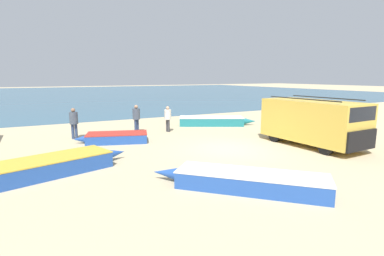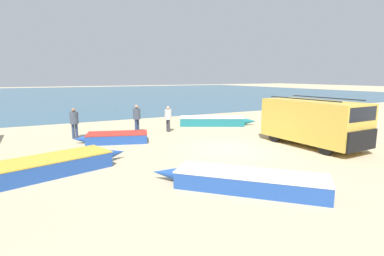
% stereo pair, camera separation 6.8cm
% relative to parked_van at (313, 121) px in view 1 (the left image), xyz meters
% --- Properties ---
extents(ground_plane, '(200.00, 200.00, 0.00)m').
position_rel_parked_van_xyz_m(ground_plane, '(-4.01, 1.26, -1.23)').
color(ground_plane, tan).
extents(sea_water, '(120.00, 80.00, 0.01)m').
position_rel_parked_van_xyz_m(sea_water, '(-4.01, 53.26, -1.23)').
color(sea_water, '#33607A').
rests_on(sea_water, ground_plane).
extents(parked_van, '(2.31, 5.11, 2.37)m').
position_rel_parked_van_xyz_m(parked_van, '(0.00, 0.00, 0.00)').
color(parked_van, gold).
rests_on(parked_van, ground_plane).
extents(fishing_rowboat_0, '(3.83, 2.30, 0.49)m').
position_rel_parked_van_xyz_m(fishing_rowboat_0, '(-8.46, 5.33, -0.99)').
color(fishing_rowboat_0, '#234CA3').
rests_on(fishing_rowboat_0, ground_plane).
extents(fishing_rowboat_1, '(5.64, 2.80, 0.59)m').
position_rel_parked_van_xyz_m(fishing_rowboat_1, '(-11.82, 1.22, -0.94)').
color(fishing_rowboat_1, '#234CA3').
rests_on(fishing_rowboat_1, ground_plane).
extents(fishing_rowboat_2, '(5.25, 3.52, 0.59)m').
position_rel_parked_van_xyz_m(fishing_rowboat_2, '(-0.94, 7.69, -0.94)').
color(fishing_rowboat_2, '#1E757F').
rests_on(fishing_rowboat_2, ground_plane).
extents(fishing_rowboat_3, '(4.48, 4.53, 0.54)m').
position_rel_parked_van_xyz_m(fishing_rowboat_3, '(-6.59, -3.13, -0.96)').
color(fishing_rowboat_3, '#234CA3').
rests_on(fishing_rowboat_3, ground_plane).
extents(fisherman_0, '(0.45, 0.45, 1.70)m').
position_rel_parked_van_xyz_m(fisherman_0, '(-6.62, 7.47, -0.22)').
color(fisherman_0, navy).
rests_on(fisherman_0, ground_plane).
extents(fisherman_1, '(0.45, 0.45, 1.70)m').
position_rel_parked_van_xyz_m(fisherman_1, '(-10.21, 7.31, -0.22)').
color(fisherman_1, navy).
rests_on(fisherman_1, ground_plane).
extents(fisherman_2, '(0.46, 0.46, 1.74)m').
position_rel_parked_van_xyz_m(fisherman_2, '(2.66, 3.60, -0.19)').
color(fisherman_2, navy).
rests_on(fisherman_2, ground_plane).
extents(fisherman_3, '(0.42, 0.42, 1.59)m').
position_rel_parked_van_xyz_m(fisherman_3, '(-4.82, 6.82, -0.28)').
color(fisherman_3, '#38383D').
rests_on(fisherman_3, ground_plane).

